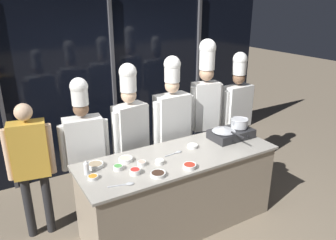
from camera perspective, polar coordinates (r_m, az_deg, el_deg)
name	(u,v)px	position (r m, az deg, el deg)	size (l,w,h in m)	color
ground_plane	(178,223)	(4.23, 1.81, -17.48)	(24.00, 24.00, 0.00)	#7F705B
window_wall_back	(113,83)	(5.23, -9.55, 6.31)	(5.66, 0.09, 2.70)	black
demo_counter	(179,190)	(3.97, 1.89, -12.17)	(2.31, 0.82, 0.93)	gray
portable_stove	(231,134)	(4.24, 10.95, -2.34)	(0.55, 0.34, 0.12)	#28282B
frying_pan	(224,129)	(4.13, 9.75, -1.61)	(0.30, 0.51, 0.05)	#ADAFB5
stock_pot	(239,123)	(4.28, 12.33, -0.49)	(0.25, 0.22, 0.11)	#B7BABF
squeeze_bottle_clear	(86,168)	(3.43, -14.02, -8.04)	(0.05, 0.05, 0.16)	white
prep_bowl_garlic	(192,146)	(3.93, 4.27, -4.51)	(0.13, 0.13, 0.04)	white
prep_bowl_shrimp	(142,163)	(3.53, -4.61, -7.47)	(0.09, 0.09, 0.04)	white
prep_bowl_mushrooms	(95,165)	(3.57, -12.53, -7.64)	(0.17, 0.17, 0.04)	white
prep_bowl_bean_sprouts	(159,162)	(3.55, -1.51, -7.25)	(0.10, 0.10, 0.04)	white
prep_bowl_soy_glaze	(158,174)	(3.33, -1.77, -9.35)	(0.16, 0.16, 0.04)	white
prep_bowl_chicken	(126,159)	(3.63, -7.39, -6.79)	(0.16, 0.16, 0.04)	white
prep_bowl_carrots	(93,177)	(3.35, -12.92, -9.69)	(0.11, 0.11, 0.04)	white
prep_bowl_bell_pepper	(135,171)	(3.37, -5.75, -8.85)	(0.11, 0.11, 0.05)	white
prep_bowl_scallions	(118,167)	(3.47, -8.68, -8.15)	(0.10, 0.10, 0.05)	white
prep_bowl_chili_flakes	(190,166)	(3.47, 3.78, -7.98)	(0.14, 0.14, 0.05)	white
serving_spoon_slotted	(176,153)	(3.79, 1.48, -5.70)	(0.23, 0.05, 0.02)	#B2B5BA
serving_spoon_solid	(126,184)	(3.21, -7.26, -11.03)	(0.26, 0.10, 0.02)	#B2B5BA
person_guest	(31,159)	(3.86, -22.79, -6.21)	(0.49, 0.26, 1.60)	#232326
chef_head	(84,143)	(3.93, -14.38, -3.89)	(0.57, 0.27, 1.80)	#2D3856
chef_sous	(130,127)	(4.06, -6.61, -1.22)	(0.52, 0.28, 1.90)	#2D3856
chef_line	(172,119)	(4.33, 0.71, 0.25)	(0.60, 0.25, 1.94)	#232326
chef_pastry	(206,99)	(4.60, 6.55, 3.57)	(0.48, 0.25, 2.11)	#2D3856
chef_apprentice	(237,106)	(5.01, 11.88, 2.37)	(0.58, 0.25, 1.89)	#232326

